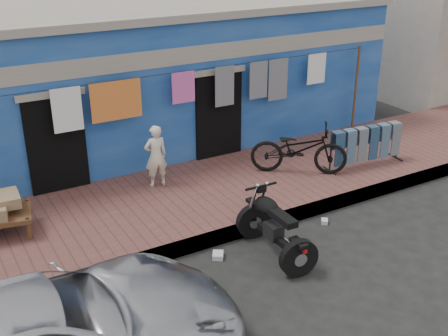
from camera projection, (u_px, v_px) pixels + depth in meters
ground at (290, 284)px, 8.45m from camera, size 80.00×80.00×0.00m
sidewalk at (198, 199)px, 10.78m from camera, size 28.00×3.00×0.25m
curb at (237, 232)px, 9.63m from camera, size 28.00×0.10×0.25m
building at (119, 75)px, 13.32m from camera, size 12.20×5.20×3.36m
neighbor_right at (438, 27)px, 18.30m from camera, size 6.00×5.00×3.80m
clothesline at (176, 97)px, 11.19m from camera, size 10.06×0.06×2.10m
seated_person at (156, 156)px, 10.81m from camera, size 0.46×0.32×1.24m
bicycle at (299, 144)px, 11.38m from camera, size 1.97×1.70×1.26m
motorcycle at (275, 226)px, 8.97m from camera, size 0.68×1.69×1.07m
jeans_rack at (365, 145)px, 11.83m from camera, size 1.90×0.73×0.88m
litter_a at (277, 237)px, 9.64m from camera, size 0.20×0.18×0.07m
litter_b at (324, 221)px, 10.14m from camera, size 0.19×0.19×0.08m
litter_c at (218, 255)px, 9.09m from camera, size 0.26×0.27×0.09m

